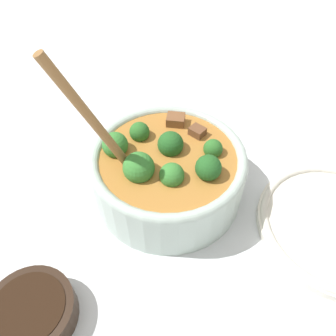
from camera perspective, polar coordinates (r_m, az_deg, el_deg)
ground_plane at (r=0.53m, az=-0.00°, el=-4.03°), size 4.00×4.00×0.00m
stew_bowl at (r=0.49m, az=-0.10°, el=-0.40°), size 0.25×0.23×0.26m
condiment_bowl at (r=0.45m, az=-22.71°, el=-22.14°), size 0.10×0.10×0.03m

